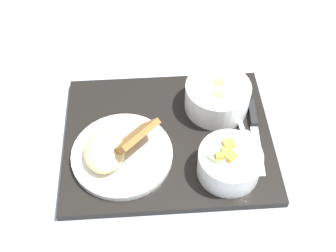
{
  "coord_description": "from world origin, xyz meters",
  "views": [
    {
      "loc": [
        0.06,
        0.49,
        0.68
      ],
      "look_at": [
        0.0,
        0.0,
        0.05
      ],
      "focal_mm": 45.0,
      "sensor_mm": 36.0,
      "label": 1
    }
  ],
  "objects_px": {
    "plate_main": "(118,152)",
    "spoon": "(244,134)",
    "knife": "(254,124)",
    "bowl_salad": "(229,162)",
    "bowl_soup": "(217,95)"
  },
  "relations": [
    {
      "from": "bowl_salad",
      "to": "plate_main",
      "type": "height_order",
      "value": "plate_main"
    },
    {
      "from": "bowl_salad",
      "to": "plate_main",
      "type": "bearing_deg",
      "value": -16.41
    },
    {
      "from": "bowl_soup",
      "to": "plate_main",
      "type": "bearing_deg",
      "value": 25.71
    },
    {
      "from": "bowl_soup",
      "to": "plate_main",
      "type": "distance_m",
      "value": 0.23
    },
    {
      "from": "bowl_salad",
      "to": "spoon",
      "type": "height_order",
      "value": "bowl_salad"
    },
    {
      "from": "knife",
      "to": "spoon",
      "type": "xyz_separation_m",
      "value": [
        0.03,
        0.02,
        0.0
      ]
    },
    {
      "from": "knife",
      "to": "plate_main",
      "type": "bearing_deg",
      "value": -74.17
    },
    {
      "from": "plate_main",
      "to": "spoon",
      "type": "height_order",
      "value": "plate_main"
    },
    {
      "from": "bowl_salad",
      "to": "spoon",
      "type": "xyz_separation_m",
      "value": [
        -0.05,
        -0.08,
        -0.03
      ]
    },
    {
      "from": "bowl_salad",
      "to": "plate_main",
      "type": "distance_m",
      "value": 0.21
    },
    {
      "from": "bowl_soup",
      "to": "knife",
      "type": "relative_size",
      "value": 0.73
    },
    {
      "from": "plate_main",
      "to": "knife",
      "type": "bearing_deg",
      "value": -171.74
    },
    {
      "from": "plate_main",
      "to": "spoon",
      "type": "relative_size",
      "value": 1.37
    },
    {
      "from": "bowl_soup",
      "to": "bowl_salad",
      "type": "bearing_deg",
      "value": 86.17
    },
    {
      "from": "bowl_soup",
      "to": "plate_main",
      "type": "xyz_separation_m",
      "value": [
        0.21,
        0.1,
        -0.02
      ]
    }
  ]
}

